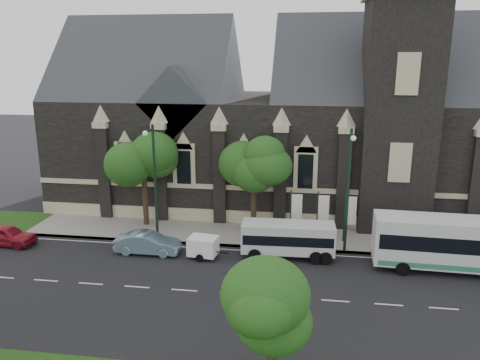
% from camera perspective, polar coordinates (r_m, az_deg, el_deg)
% --- Properties ---
extents(ground, '(160.00, 160.00, 0.00)m').
position_cam_1_polar(ground, '(29.54, -6.74, -13.09)').
color(ground, black).
rests_on(ground, ground).
extents(sidewalk, '(80.00, 5.00, 0.15)m').
position_cam_1_polar(sidewalk, '(37.93, -3.07, -6.38)').
color(sidewalk, gray).
rests_on(sidewalk, ground).
extents(museum, '(40.00, 17.70, 29.90)m').
position_cam_1_polar(museum, '(44.35, 5.70, 7.47)').
color(museum, black).
rests_on(museum, ground).
extents(tree_park_east, '(3.40, 3.40, 6.28)m').
position_cam_1_polar(tree_park_east, '(18.31, 4.57, -15.20)').
color(tree_park_east, black).
rests_on(tree_park_east, ground).
extents(tree_walk_right, '(4.08, 4.08, 7.80)m').
position_cam_1_polar(tree_walk_right, '(36.95, 2.06, 2.36)').
color(tree_walk_right, black).
rests_on(tree_walk_right, ground).
extents(tree_walk_left, '(3.91, 3.91, 7.64)m').
position_cam_1_polar(tree_walk_left, '(38.94, -11.25, 2.60)').
color(tree_walk_left, black).
rests_on(tree_walk_left, ground).
extents(street_lamp_near, '(0.36, 1.88, 9.00)m').
position_cam_1_polar(street_lamp_near, '(33.53, 12.98, -0.55)').
color(street_lamp_near, black).
rests_on(street_lamp_near, ground).
extents(street_lamp_mid, '(0.36, 1.88, 9.00)m').
position_cam_1_polar(street_lamp_mid, '(35.18, -10.36, 0.31)').
color(street_lamp_mid, black).
rests_on(street_lamp_mid, ground).
extents(banner_flag_left, '(0.90, 0.10, 4.00)m').
position_cam_1_polar(banner_flag_left, '(36.02, 6.60, -3.73)').
color(banner_flag_left, black).
rests_on(banner_flag_left, ground).
extents(banner_flag_center, '(0.90, 0.10, 4.00)m').
position_cam_1_polar(banner_flag_center, '(36.04, 9.78, -3.84)').
color(banner_flag_center, black).
rests_on(banner_flag_center, ground).
extents(banner_flag_right, '(0.90, 0.10, 4.00)m').
position_cam_1_polar(banner_flag_right, '(36.16, 12.96, -3.94)').
color(banner_flag_right, black).
rests_on(banner_flag_right, ground).
extents(tour_coach, '(12.37, 3.27, 3.58)m').
position_cam_1_polar(tour_coach, '(34.23, 26.19, -7.00)').
color(tour_coach, silver).
rests_on(tour_coach, ground).
extents(shuttle_bus, '(6.51, 2.51, 2.49)m').
position_cam_1_polar(shuttle_bus, '(33.38, 5.86, -6.94)').
color(shuttle_bus, silver).
rests_on(shuttle_bus, ground).
extents(box_trailer, '(2.91, 1.72, 1.51)m').
position_cam_1_polar(box_trailer, '(33.42, -4.47, -7.96)').
color(box_trailer, white).
rests_on(box_trailer, ground).
extents(sedan, '(4.66, 1.65, 1.53)m').
position_cam_1_polar(sedan, '(34.71, -11.08, -7.49)').
color(sedan, '#7699AB').
rests_on(sedan, ground).
extents(car_far_red, '(4.53, 2.03, 1.51)m').
position_cam_1_polar(car_far_red, '(39.60, -26.36, -5.99)').
color(car_far_red, maroon).
rests_on(car_far_red, ground).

